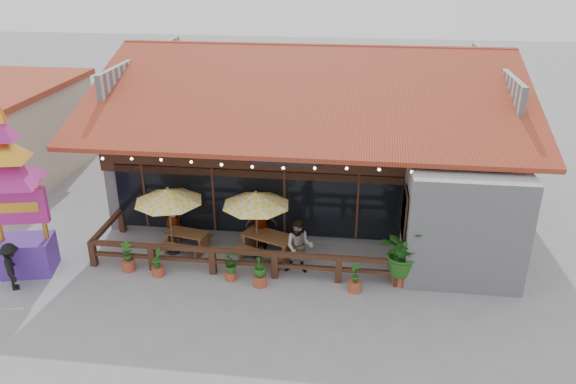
# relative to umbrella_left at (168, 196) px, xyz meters

# --- Properties ---
(ground) EXTENTS (100.00, 100.00, 0.00)m
(ground) POSITION_rel_umbrella_left_xyz_m (4.19, -0.64, -2.13)
(ground) COLOR gray
(ground) RESTS_ON ground
(restaurant_building) EXTENTS (15.50, 14.73, 6.09)m
(restaurant_building) POSITION_rel_umbrella_left_xyz_m (4.45, 5.97, 0.07)
(restaurant_building) COLOR #B0B0B5
(restaurant_building) RESTS_ON ground
(patio_railing) EXTENTS (10.00, 2.60, 0.92)m
(patio_railing) POSITION_rel_umbrella_left_xyz_m (1.94, -0.90, -1.52)
(patio_railing) COLOR #452818
(patio_railing) RESTS_ON ground
(umbrella_left) EXTENTS (2.56, 2.56, 2.44)m
(umbrella_left) POSITION_rel_umbrella_left_xyz_m (0.00, 0.00, 0.00)
(umbrella_left) COLOR brown
(umbrella_left) RESTS_ON ground
(umbrella_right) EXTENTS (2.81, 2.81, 2.41)m
(umbrella_right) POSITION_rel_umbrella_left_xyz_m (2.90, 0.14, -0.03)
(umbrella_right) COLOR brown
(umbrella_right) RESTS_ON ground
(picnic_table_left) EXTENTS (1.62, 1.47, 0.68)m
(picnic_table_left) POSITION_rel_umbrella_left_xyz_m (0.45, 0.25, -1.68)
(picnic_table_left) COLOR brown
(picnic_table_left) RESTS_ON ground
(picnic_table_right) EXTENTS (2.20, 2.07, 0.84)m
(picnic_table_right) POSITION_rel_umbrella_left_xyz_m (3.31, 0.09, -1.56)
(picnic_table_right) COLOR brown
(picnic_table_right) RESTS_ON ground
(thai_sign_tower) EXTENTS (2.78, 2.78, 6.28)m
(thai_sign_tower) POSITION_rel_umbrella_left_xyz_m (-4.19, -1.71, 1.19)
(thai_sign_tower) COLOR #4E2996
(thai_sign_tower) RESTS_ON ground
(tropical_plant) EXTENTS (1.82, 1.85, 1.93)m
(tropical_plant) POSITION_rel_umbrella_left_xyz_m (7.59, -0.99, -1.03)
(tropical_plant) COLOR #973F29
(tropical_plant) RESTS_ON ground
(diner_a) EXTENTS (0.64, 0.48, 1.58)m
(diner_a) POSITION_rel_umbrella_left_xyz_m (-0.30, 1.02, -1.34)
(diner_a) COLOR #3D2113
(diner_a) RESTS_ON ground
(diner_b) EXTENTS (0.91, 0.72, 1.85)m
(diner_b) POSITION_rel_umbrella_left_xyz_m (4.40, -0.69, -1.21)
(diner_b) COLOR #3D2113
(diner_b) RESTS_ON ground
(diner_c) EXTENTS (1.13, 0.66, 1.80)m
(diner_c) POSITION_rel_umbrella_left_xyz_m (2.95, 0.68, -1.23)
(diner_c) COLOR #3D2113
(diner_c) RESTS_ON ground
(pedestrian) EXTENTS (1.02, 1.14, 1.53)m
(pedestrian) POSITION_rel_umbrella_left_xyz_m (-4.10, -2.72, -1.37)
(pedestrian) COLOR black
(pedestrian) RESTS_ON ground
(planter_a) EXTENTS (0.43, 0.43, 1.05)m
(planter_a) POSITION_rel_umbrella_left_xyz_m (-1.07, -1.29, -1.69)
(planter_a) COLOR #973F29
(planter_a) RESTS_ON ground
(planter_b) EXTENTS (0.39, 0.39, 0.95)m
(planter_b) POSITION_rel_umbrella_left_xyz_m (-0.02, -1.48, -1.70)
(planter_b) COLOR #973F29
(planter_b) RESTS_ON ground
(planter_c) EXTENTS (0.69, 0.68, 0.86)m
(planter_c) POSITION_rel_umbrella_left_xyz_m (2.33, -1.43, -1.65)
(planter_c) COLOR #973F29
(planter_c) RESTS_ON ground
(planter_d) EXTENTS (0.54, 0.54, 1.04)m
(planter_d) POSITION_rel_umbrella_left_xyz_m (3.30, -1.64, -1.63)
(planter_d) COLOR #973F29
(planter_d) RESTS_ON ground
(planter_e) EXTENTS (0.41, 0.41, 1.01)m
(planter_e) POSITION_rel_umbrella_left_xyz_m (6.20, -1.58, -1.71)
(planter_e) COLOR #973F29
(planter_e) RESTS_ON ground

